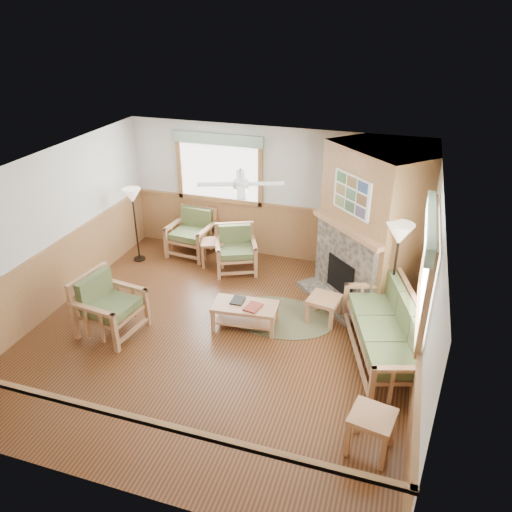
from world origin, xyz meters
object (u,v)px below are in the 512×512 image
(sofa, at_px, (385,332))
(floor_lamp_left, at_px, (136,225))
(coffee_table, at_px, (245,316))
(armchair_left, at_px, (110,306))
(floor_lamp_right, at_px, (393,277))
(armchair_back_left, at_px, (191,233))
(footstool, at_px, (324,309))
(armchair_back_right, at_px, (236,250))
(end_table_chairs, at_px, (213,253))
(end_table_sofa, at_px, (370,433))

(sofa, height_order, floor_lamp_left, floor_lamp_left)
(floor_lamp_left, bearing_deg, coffee_table, -29.18)
(armchair_left, distance_m, floor_lamp_right, 4.50)
(armchair_left, height_order, coffee_table, armchair_left)
(armchair_back_left, distance_m, floor_lamp_right, 4.45)
(armchair_left, distance_m, floor_lamp_left, 2.56)
(floor_lamp_right, bearing_deg, footstool, -172.79)
(armchair_left, relative_size, floor_lamp_right, 0.53)
(armchair_left, bearing_deg, armchair_back_right, -17.26)
(sofa, xyz_separation_m, coffee_table, (-2.22, 0.16, -0.28))
(armchair_back_right, bearing_deg, floor_lamp_right, -43.84)
(end_table_chairs, distance_m, floor_lamp_left, 1.66)
(armchair_back_right, height_order, floor_lamp_right, floor_lamp_right)
(footstool, relative_size, floor_lamp_right, 0.27)
(sofa, xyz_separation_m, floor_lamp_right, (0.00, 0.88, 0.43))
(end_table_chairs, relative_size, footstool, 1.05)
(armchair_left, bearing_deg, footstool, -59.25)
(armchair_back_right, bearing_deg, coffee_table, -90.06)
(armchair_back_left, bearing_deg, floor_lamp_left, -143.09)
(armchair_left, distance_m, coffee_table, 2.16)
(end_table_sofa, bearing_deg, armchair_back_right, 128.88)
(sofa, xyz_separation_m, footstool, (-1.04, 0.75, -0.28))
(armchair_back_right, height_order, coffee_table, armchair_back_right)
(armchair_back_left, bearing_deg, footstool, -22.62)
(armchair_back_right, xyz_separation_m, armchair_left, (-1.19, -2.57, 0.05))
(end_table_chairs, xyz_separation_m, end_table_sofa, (3.55, -3.84, 0.02))
(sofa, distance_m, armchair_back_right, 3.61)
(armchair_back_right, distance_m, end_table_sofa, 4.83)
(sofa, bearing_deg, armchair_back_left, -137.28)
(sofa, distance_m, floor_lamp_left, 5.41)
(end_table_sofa, relative_size, footstool, 1.13)
(footstool, relative_size, floor_lamp_left, 0.32)
(sofa, bearing_deg, footstool, -143.59)
(end_table_chairs, distance_m, footstool, 2.82)
(end_table_chairs, bearing_deg, footstool, -27.28)
(end_table_chairs, distance_m, floor_lamp_right, 3.79)
(sofa, relative_size, end_table_sofa, 3.83)
(armchair_left, height_order, floor_lamp_right, floor_lamp_right)
(coffee_table, relative_size, end_table_sofa, 1.88)
(armchair_back_left, relative_size, armchair_back_right, 1.08)
(armchair_back_right, xyz_separation_m, footstool, (1.99, -1.21, -0.22))
(footstool, distance_m, floor_lamp_left, 4.22)
(end_table_chairs, bearing_deg, armchair_back_right, -9.21)
(armchair_back_left, distance_m, armchair_back_right, 1.21)
(sofa, height_order, floor_lamp_right, floor_lamp_right)
(sofa, bearing_deg, floor_lamp_right, 162.24)
(armchair_left, distance_m, end_table_chairs, 2.75)
(armchair_back_right, xyz_separation_m, floor_lamp_left, (-2.07, -0.19, 0.34))
(end_table_chairs, bearing_deg, sofa, -29.95)
(armchair_back_right, relative_size, armchair_left, 0.89)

